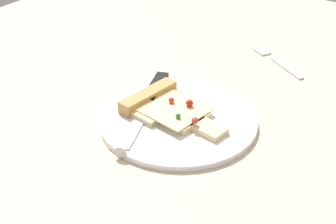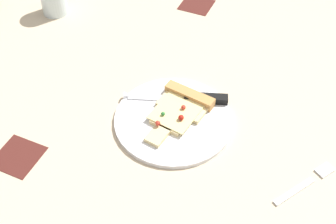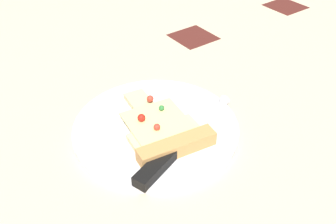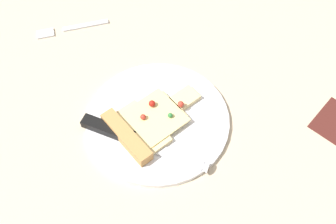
{
  "view_description": "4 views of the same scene",
  "coord_description": "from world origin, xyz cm",
  "views": [
    {
      "loc": [
        -27.82,
        51.94,
        43.52
      ],
      "look_at": [
        9.08,
        -2.33,
        1.87
      ],
      "focal_mm": 50.02,
      "sensor_mm": 36.0,
      "label": 1
    },
    {
      "loc": [
        -51.89,
        -28.09,
        71.76
      ],
      "look_at": [
        7.0,
        -2.02,
        3.03
      ],
      "focal_mm": 46.19,
      "sensor_mm": 36.0,
      "label": 2
    },
    {
      "loc": [
        45.55,
        -28.23,
        38.96
      ],
      "look_at": [
        7.36,
        -0.6,
        2.36
      ],
      "focal_mm": 39.75,
      "sensor_mm": 36.0,
      "label": 3
    },
    {
      "loc": [
        35.14,
        24.45,
        62.21
      ],
      "look_at": [
        5.61,
        -2.31,
        1.87
      ],
      "focal_mm": 42.29,
      "sensor_mm": 36.0,
      "label": 4
    }
  ],
  "objects": [
    {
      "name": "ground_plane",
      "position": [
        -0.01,
        0.02,
        -1.5
      ],
      "size": [
        155.12,
        155.12,
        3.0
      ],
      "color": "#C6B293",
      "rests_on": "ground"
    },
    {
      "name": "plate",
      "position": [
        7.53,
        -3.13,
        0.51
      ],
      "size": [
        26.4,
        26.4,
        1.02
      ],
      "primitive_type": "cylinder",
      "color": "silver",
      "rests_on": "ground_plane"
    },
    {
      "name": "pizza_slice",
      "position": [
        10.09,
        -3.52,
        1.81
      ],
      "size": [
        18.34,
        12.43,
        2.53
      ],
      "rotation": [
        0.0,
        0.0,
        1.43
      ],
      "color": "beige",
      "rests_on": "plate"
    },
    {
      "name": "knife",
      "position": [
        13.94,
        -3.46,
        1.63
      ],
      "size": [
        9.93,
        23.34,
        2.45
      ],
      "rotation": [
        0.0,
        0.0,
        0.34
      ],
      "color": "silver",
      "rests_on": "plate"
    },
    {
      "name": "fork",
      "position": [
        3.34,
        -33.73,
        0.4
      ],
      "size": [
        13.87,
        9.74,
        0.8
      ],
      "rotation": [
        0.0,
        0.0,
        4.14
      ],
      "color": "silver",
      "rests_on": "ground_plane"
    }
  ]
}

